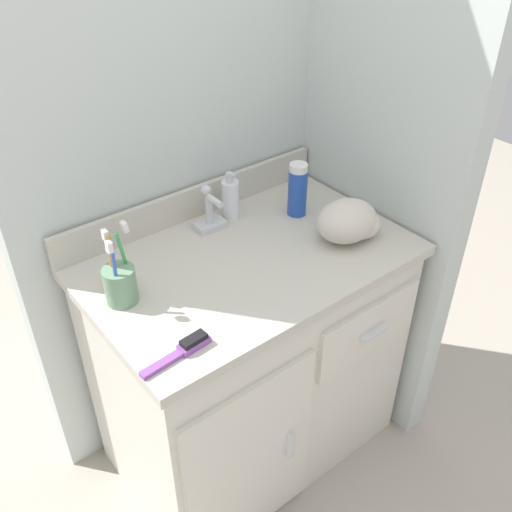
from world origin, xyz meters
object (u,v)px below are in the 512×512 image
Objects in this scene: shaving_cream_can at (298,190)px; hand_towel at (350,221)px; toothbrush_cup at (120,283)px; soap_dispenser at (230,199)px; hairbrush at (185,349)px.

hand_towel is (0.03, -0.19, -0.03)m from shaving_cream_can.
shaving_cream_can is (0.62, 0.04, 0.03)m from toothbrush_cup.
toothbrush_cup is 0.62m from shaving_cream_can.
soap_dispenser is 0.81× the size of hand_towel.
soap_dispenser is 0.20m from shaving_cream_can.
shaving_cream_can is (0.17, -0.11, 0.02)m from soap_dispenser.
shaving_cream_can is at bearing -31.35° from soap_dispenser.
soap_dispenser is at bearing 38.94° from hairbrush.
shaving_cream_can is 0.93× the size of hairbrush.
hand_towel is at bearing -13.12° from toothbrush_cup.
soap_dispenser is 0.58m from hairbrush.
soap_dispenser is 0.36m from hand_towel.
toothbrush_cup is at bearing 166.88° from hand_towel.
toothbrush_cup is 0.47m from soap_dispenser.
hand_towel is (0.62, 0.10, 0.04)m from hairbrush.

